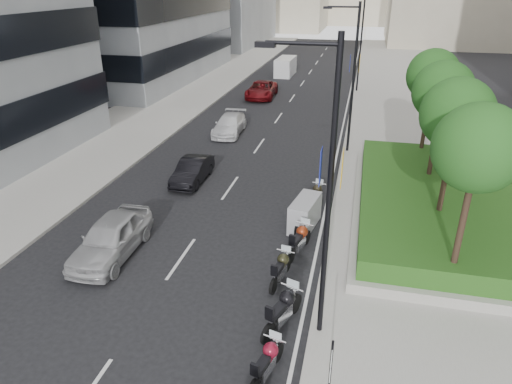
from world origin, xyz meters
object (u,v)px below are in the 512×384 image
(lamp_post_2, at_px, (360,39))
(car_a, at_px, (111,237))
(motorcycle_6, at_px, (316,196))
(delivery_van, at_px, (285,67))
(lamp_post_0, at_px, (324,185))
(motorcycle_1, at_px, (267,362))
(motorcycle_5, at_px, (305,214))
(car_d, at_px, (262,90))
(parking_sign, at_px, (330,374))
(motorcycle_4, at_px, (300,240))
(lamp_post_1, at_px, (351,72))
(motorcycle_3, at_px, (281,268))
(motorcycle_2, at_px, (283,310))
(car_c, at_px, (230,125))
(car_b, at_px, (192,171))

(lamp_post_2, height_order, car_a, lamp_post_2)
(motorcycle_6, bearing_deg, delivery_van, 23.82)
(lamp_post_0, relative_size, motorcycle_6, 4.32)
(car_a, bearing_deg, motorcycle_1, -34.23)
(motorcycle_5, height_order, motorcycle_6, motorcycle_5)
(lamp_post_0, xyz_separation_m, lamp_post_2, (0.00, 35.00, 0.00))
(car_d, bearing_deg, lamp_post_0, -76.63)
(parking_sign, bearing_deg, motorcycle_4, 103.41)
(lamp_post_1, height_order, delivery_van, lamp_post_1)
(motorcycle_3, xyz_separation_m, car_a, (-6.90, 0.22, 0.24))
(lamp_post_0, relative_size, lamp_post_2, 1.00)
(motorcycle_5, bearing_deg, delivery_van, 21.36)
(motorcycle_3, bearing_deg, lamp_post_2, 6.94)
(parking_sign, relative_size, car_a, 0.53)
(car_d, bearing_deg, parking_sign, -76.91)
(lamp_post_1, xyz_separation_m, motorcycle_5, (-1.21, -10.34, -4.39))
(motorcycle_4, distance_m, delivery_van, 38.08)
(motorcycle_3, bearing_deg, motorcycle_6, 4.84)
(lamp_post_1, height_order, motorcycle_6, lamp_post_1)
(motorcycle_5, xyz_separation_m, motorcycle_6, (0.24, 2.20, -0.11))
(motorcycle_2, distance_m, car_c, 20.44)
(car_c, bearing_deg, car_d, 88.07)
(lamp_post_0, height_order, motorcycle_1, lamp_post_0)
(parking_sign, distance_m, motorcycle_3, 5.91)
(motorcycle_6, bearing_deg, lamp_post_2, 9.30)
(motorcycle_2, xyz_separation_m, delivery_van, (-7.21, 41.85, 0.29))
(motorcycle_2, xyz_separation_m, car_d, (-7.49, 30.50, 0.11))
(parking_sign, relative_size, motorcycle_6, 1.20)
(motorcycle_1, relative_size, car_c, 0.44)
(motorcycle_6, relative_size, car_d, 0.39)
(lamp_post_0, height_order, delivery_van, lamp_post_0)
(motorcycle_1, distance_m, car_b, 14.17)
(motorcycle_2, bearing_deg, motorcycle_6, 19.72)
(motorcycle_5, distance_m, car_b, 7.61)
(parking_sign, xyz_separation_m, motorcycle_1, (-1.74, 0.91, -0.91))
(lamp_post_2, relative_size, motorcycle_1, 4.46)
(car_a, bearing_deg, car_b, 84.64)
(parking_sign, distance_m, motorcycle_5, 9.87)
(motorcycle_3, height_order, car_c, car_c)
(motorcycle_4, distance_m, car_a, 7.51)
(lamp_post_2, xyz_separation_m, motorcycle_6, (-0.98, -26.14, -4.51))
(motorcycle_4, bearing_deg, delivery_van, 25.77)
(motorcycle_1, height_order, motorcycle_2, motorcycle_2)
(motorcycle_4, relative_size, car_a, 0.46)
(lamp_post_1, xyz_separation_m, motorcycle_3, (-1.51, -14.58, -4.51))
(car_c, bearing_deg, lamp_post_1, -17.41)
(lamp_post_0, bearing_deg, car_a, 162.56)
(delivery_van, bearing_deg, lamp_post_2, -38.57)
(motorcycle_1, relative_size, car_a, 0.43)
(lamp_post_0, bearing_deg, lamp_post_1, 90.00)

